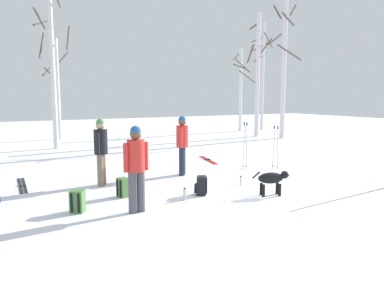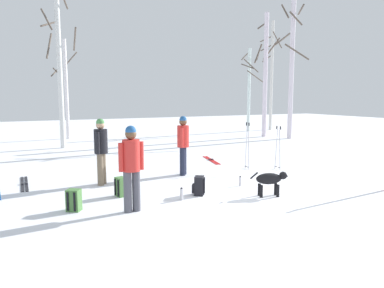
{
  "view_description": "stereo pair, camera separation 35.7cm",
  "coord_description": "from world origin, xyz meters",
  "views": [
    {
      "loc": [
        -5.24,
        -6.45,
        2.28
      ],
      "look_at": [
        -0.61,
        2.13,
        1.0
      ],
      "focal_mm": 34.21,
      "sensor_mm": 36.0,
      "label": 1
    },
    {
      "loc": [
        -4.92,
        -6.61,
        2.28
      ],
      "look_at": [
        -0.61,
        2.13,
        1.0
      ],
      "focal_mm": 34.21,
      "sensor_mm": 36.0,
      "label": 2
    }
  ],
  "objects": [
    {
      "name": "backpack_0",
      "position": [
        -2.77,
        1.43,
        0.21
      ],
      "size": [
        0.32,
        0.3,
        0.44
      ],
      "color": "#4C7F3F",
      "rests_on": "ground_plane"
    },
    {
      "name": "dog",
      "position": [
        0.3,
        -0.08,
        0.39
      ],
      "size": [
        0.86,
        0.41,
        0.57
      ],
      "color": "black",
      "rests_on": "ground_plane"
    },
    {
      "name": "ski_pair_lying_1",
      "position": [
        -4.74,
        3.69,
        0.01
      ],
      "size": [
        0.2,
        1.79,
        0.05
      ],
      "color": "black",
      "rests_on": "ground_plane"
    },
    {
      "name": "backpack_1",
      "position": [
        -3.91,
        0.79,
        0.21
      ],
      "size": [
        0.34,
        0.34,
        0.44
      ],
      "color": "#4C7F3F",
      "rests_on": "ground_plane"
    },
    {
      "name": "birch_tree_5",
      "position": [
        10.86,
        13.36,
        3.76
      ],
      "size": [
        1.43,
        1.29,
        7.2
      ],
      "color": "silver",
      "rests_on": "ground_plane"
    },
    {
      "name": "water_bottle_0",
      "position": [
        -1.67,
        0.52,
        0.13
      ],
      "size": [
        0.07,
        0.07,
        0.28
      ],
      "color": "silver",
      "rests_on": "ground_plane"
    },
    {
      "name": "water_bottle_1",
      "position": [
        0.21,
        1.03,
        0.12
      ],
      "size": [
        0.06,
        0.06,
        0.26
      ],
      "color": "silver",
      "rests_on": "ground_plane"
    },
    {
      "name": "person_2",
      "position": [
        -0.53,
        2.89,
        0.98
      ],
      "size": [
        0.35,
        0.44,
        1.72
      ],
      "color": "#1E2338",
      "rests_on": "ground_plane"
    },
    {
      "name": "birch_tree_0",
      "position": [
        -2.96,
        10.31,
        3.56
      ],
      "size": [
        1.47,
        1.45,
        6.76
      ],
      "color": "silver",
      "rests_on": "ground_plane"
    },
    {
      "name": "birch_tree_4",
      "position": [
        8.88,
        13.07,
        2.85
      ],
      "size": [
        1.48,
        1.34,
        5.47
      ],
      "color": "silver",
      "rests_on": "ground_plane"
    },
    {
      "name": "backpack_2",
      "position": [
        -1.13,
        0.73,
        0.21
      ],
      "size": [
        0.34,
        0.34,
        0.44
      ],
      "color": "black",
      "rests_on": "ground_plane"
    },
    {
      "name": "ski_poles_0",
      "position": [
        1.64,
        2.78,
        0.78
      ],
      "size": [
        0.07,
        0.23,
        1.47
      ],
      "color": "#B2B2BC",
      "rests_on": "ground_plane"
    },
    {
      "name": "person_0",
      "position": [
        -2.92,
        2.75,
        0.98
      ],
      "size": [
        0.34,
        0.45,
        1.72
      ],
      "color": "#72604C",
      "rests_on": "ground_plane"
    },
    {
      "name": "ski_poles_1",
      "position": [
        2.46,
        2.3,
        0.73
      ],
      "size": [
        0.07,
        0.27,
        1.36
      ],
      "color": "#B2B2BC",
      "rests_on": "ground_plane"
    },
    {
      "name": "ground_plane",
      "position": [
        0.0,
        0.0,
        0.0
      ],
      "size": [
        60.0,
        60.0,
        0.0
      ],
      "primitive_type": "plane",
      "color": "white"
    },
    {
      "name": "birch_tree_1",
      "position": [
        -2.27,
        13.92,
        2.7
      ],
      "size": [
        1.42,
        1.37,
        5.23
      ],
      "color": "white",
      "rests_on": "ground_plane"
    },
    {
      "name": "ski_pair_lying_0",
      "position": [
        1.38,
        4.63,
        0.01
      ],
      "size": [
        0.54,
        1.7,
        0.05
      ],
      "color": "red",
      "rests_on": "ground_plane"
    },
    {
      "name": "person_1",
      "position": [
        -2.88,
        0.23,
        0.98
      ],
      "size": [
        0.52,
        0.34,
        1.72
      ],
      "color": "#4C4C56",
      "rests_on": "ground_plane"
    },
    {
      "name": "birch_tree_2",
      "position": [
        7.81,
        10.05,
        3.5
      ],
      "size": [
        1.36,
        1.08,
        6.79
      ],
      "color": "silver",
      "rests_on": "ground_plane"
    },
    {
      "name": "birch_tree_3",
      "position": [
        8.5,
        8.71,
        3.92
      ],
      "size": [
        1.42,
        1.68,
        7.5
      ],
      "color": "silver",
      "rests_on": "ground_plane"
    }
  ]
}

